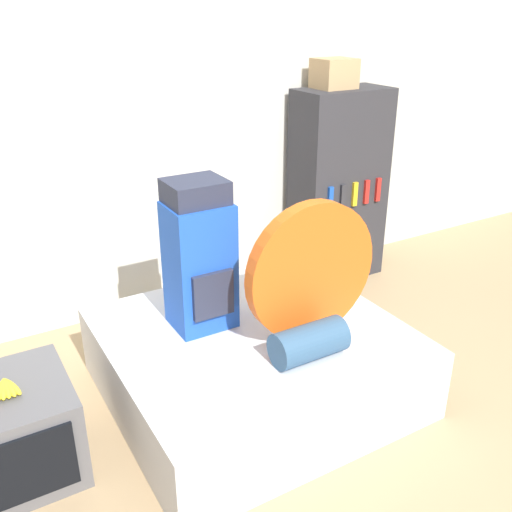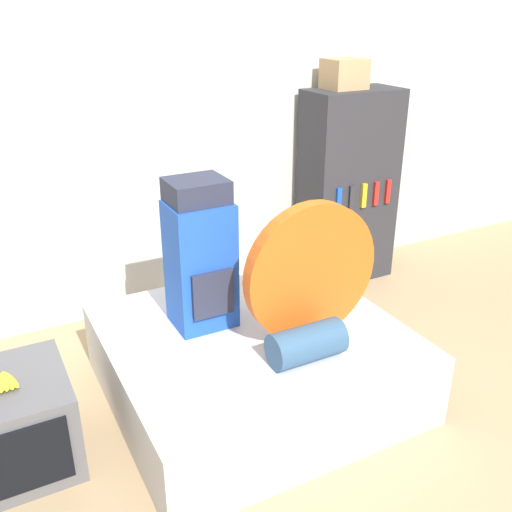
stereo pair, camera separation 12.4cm
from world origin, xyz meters
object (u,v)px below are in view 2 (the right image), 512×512
Objects in this scene: backpack at (200,257)px; cardboard_box at (344,74)px; tent_bag at (311,272)px; sleeping_roll at (307,344)px; television at (8,425)px; bookshelf at (348,188)px.

cardboard_box reaches higher than backpack.
cardboard_box is at bearing 49.90° from tent_bag.
sleeping_roll is at bearing -61.94° from backpack.
television is 2.94m from bookshelf.
backpack is 2.15× the size of sleeping_roll.
backpack is 0.75m from sleeping_roll.
cardboard_box reaches higher than sleeping_roll.
tent_bag is 2.72× the size of cardboard_box.
sleeping_roll is 1.51m from television.
cardboard_box is at bearing 29.71° from backpack.
backpack is at bearing -150.29° from cardboard_box.
television is 3.16m from cardboard_box.
television is at bearing -159.39° from bookshelf.
tent_bag is at bearing -132.78° from bookshelf.
sleeping_roll is at bearing -16.63° from television.
tent_bag is at bearing -40.82° from backpack.
bookshelf reaches higher than sleeping_roll.
backpack is 2.99× the size of cardboard_box.
backpack is 1.82m from bookshelf.
backpack is 1.26m from television.
tent_bag is (0.46, -0.40, -0.03)m from backpack.
backpack is at bearing -152.38° from bookshelf.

